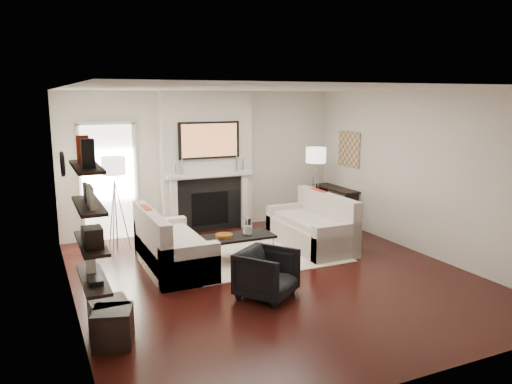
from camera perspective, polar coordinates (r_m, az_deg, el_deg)
name	(u,v)px	position (r m, az deg, el deg)	size (l,w,h in m)	color
room_envelope	(274,185)	(7.09, 2.03, 0.76)	(6.00, 6.00, 6.00)	black
chimney_breast	(207,162)	(9.71, -5.64, 3.46)	(1.80, 0.25, 2.70)	silver
fireplace_surround	(210,205)	(9.73, -5.29, -1.48)	(1.30, 0.02, 1.04)	black
firebox	(210,209)	(9.74, -5.27, -1.89)	(0.75, 0.02, 0.65)	black
mantel_pilaster_l	(174,207)	(9.48, -9.33, -1.72)	(0.12, 0.08, 1.10)	white
mantel_pilaster_r	(244,201)	(9.95, -1.33, -0.98)	(0.12, 0.08, 1.10)	white
mantel_shelf	(210,175)	(9.57, -5.25, 1.97)	(1.70, 0.18, 0.07)	white
tv_body	(209,140)	(9.52, -5.37, 5.92)	(1.20, 0.06, 0.70)	black
tv_screen	(210,140)	(9.49, -5.31, 5.91)	(1.10, 0.01, 0.62)	#BF723F
candlestick_l_tall	(182,167)	(9.39, -8.46, 2.86)	(0.04, 0.04, 0.30)	silver
candlestick_l_short	(175,169)	(9.36, -9.22, 2.63)	(0.04, 0.04, 0.24)	silver
candlestick_r_tall	(237,164)	(9.75, -2.24, 3.27)	(0.04, 0.04, 0.30)	silver
candlestick_r_short	(243,165)	(9.80, -1.54, 3.14)	(0.04, 0.04, 0.24)	silver
hallway_panel	(109,183)	(9.43, -16.50, 0.99)	(0.90, 0.02, 2.10)	white
door_trim_l	(81,185)	(9.35, -19.39, 0.75)	(0.06, 0.06, 2.16)	white
door_trim_r	(135,181)	(9.48, -13.62, 1.20)	(0.06, 0.06, 2.16)	white
door_trim_top	(105,123)	(9.29, -16.84, 7.55)	(1.02, 0.06, 0.06)	white
rug	(257,254)	(8.38, 0.17, -7.11)	(2.60, 2.00, 0.01)	beige
loveseat_left_base	(174,255)	(7.76, -9.33, -7.17)	(0.85, 1.80, 0.42)	#C0B4A8
loveseat_left_back	(152,238)	(7.59, -11.84, -5.17)	(0.18, 1.80, 0.80)	#C0B4A8
loveseat_left_arm_n	(190,266)	(6.99, -7.54, -8.38)	(0.85, 0.18, 0.60)	#C0B4A8
loveseat_left_arm_s	(161,236)	(8.49, -10.82, -5.01)	(0.85, 0.18, 0.60)	#C0B4A8
loveseat_left_cushion	(177,239)	(7.70, -9.03, -5.29)	(0.63, 1.44, 0.10)	#C0B4A8
pillow_left_orange	(147,220)	(7.82, -12.40, -3.17)	(0.10, 0.42, 0.42)	#9E2813
pillow_left_charcoal	(156,230)	(7.26, -11.36, -4.31)	(0.10, 0.40, 0.40)	black
loveseat_right_base	(310,235)	(8.79, 6.22, -4.92)	(0.85, 1.80, 0.42)	#C0B4A8
loveseat_right_back	(327,216)	(8.89, 8.12, -2.69)	(0.18, 1.80, 0.80)	#C0B4A8
loveseat_right_arm_n	(337,242)	(8.11, 9.19, -5.69)	(0.85, 0.18, 0.60)	#C0B4A8
loveseat_right_arm_s	(288,220)	(9.45, 3.71, -3.20)	(0.85, 0.18, 0.60)	#C0B4A8
loveseat_right_cushion	(308,221)	(8.70, 5.98, -3.31)	(0.63, 1.44, 0.10)	#C0B4A8
pillow_right_orange	(318,201)	(9.09, 7.13, -1.05)	(0.10, 0.42, 0.42)	#9E2813
pillow_right_charcoal	(337,208)	(8.60, 9.24, -1.86)	(0.10, 0.40, 0.40)	black
coffee_table	(239,236)	(7.98, -1.96, -5.10)	(1.10, 0.55, 0.04)	black
coffee_leg_nw	(214,257)	(7.67, -4.78, -7.44)	(0.02, 0.02, 0.38)	silver
coffee_leg_ne	(273,249)	(8.05, 1.97, -6.52)	(0.02, 0.02, 0.38)	silver
coffee_leg_sw	(205,249)	(8.06, -5.86, -6.53)	(0.02, 0.02, 0.38)	silver
coffee_leg_se	(261,242)	(8.42, 0.61, -5.71)	(0.02, 0.02, 0.38)	silver
hurricane_glass	(248,226)	(7.99, -0.98, -3.88)	(0.15, 0.15, 0.26)	white
hurricane_candle	(248,230)	(8.01, -0.97, -4.33)	(0.09, 0.09, 0.14)	white
copper_bowl	(224,236)	(7.87, -3.65, -4.99)	(0.28, 0.28, 0.05)	#A9621C
armchair	(267,271)	(6.59, 1.24, -9.06)	(0.68, 0.63, 0.70)	black
lamp_left_post	(116,215)	(8.87, -15.71, -2.53)	(0.02, 0.02, 1.20)	silver
lamp_left_shade	(113,166)	(8.72, -15.99, 2.91)	(0.40, 0.40, 0.30)	white
lamp_left_leg_a	(123,214)	(8.89, -15.01, -2.47)	(0.02, 0.02, 1.25)	silver
lamp_left_leg_b	(112,214)	(8.95, -16.15, -2.43)	(0.02, 0.02, 1.25)	silver
lamp_left_leg_c	(114,216)	(8.77, -15.96, -2.70)	(0.02, 0.02, 1.25)	silver
lamp_right_post	(315,197)	(10.11, 6.76, -0.58)	(0.02, 0.02, 1.20)	silver
lamp_right_shade	(316,155)	(9.97, 6.87, 4.21)	(0.40, 0.40, 0.30)	white
lamp_right_leg_a	(320,197)	(10.16, 7.29, -0.53)	(0.02, 0.02, 1.25)	silver
lamp_right_leg_b	(310,196)	(10.16, 6.21, -0.51)	(0.02, 0.02, 1.25)	silver
lamp_right_leg_c	(315,198)	(10.00, 6.77, -0.71)	(0.02, 0.02, 1.25)	silver
console_top	(336,189)	(10.38, 9.16, 0.39)	(0.35, 1.20, 0.04)	black
console_leg_n	(351,212)	(10.01, 10.85, -2.25)	(0.30, 0.04, 0.71)	black
console_leg_s	(322,201)	(10.90, 7.50, -1.07)	(0.30, 0.04, 0.71)	black
wall_art	(349,149)	(10.21, 10.60, 4.82)	(0.03, 0.70, 0.70)	#9F804F
shelf_bottom	(94,280)	(5.59, -18.07, -9.52)	(0.25, 1.00, 0.04)	black
shelf_lower	(91,243)	(5.46, -18.32, -5.58)	(0.25, 1.00, 0.04)	black
shelf_upper	(89,206)	(5.37, -18.57, -1.47)	(0.25, 1.00, 0.04)	black
shelf_top	(86,167)	(5.30, -18.83, 2.76)	(0.25, 1.00, 0.04)	black
decor_magfile_a	(88,153)	(5.06, -18.66, 4.20)	(0.12, 0.10, 0.28)	black
decor_magfile_b	(83,149)	(5.49, -19.18, 4.66)	(0.12, 0.10, 0.28)	#9E2813
decor_frame_a	(90,197)	(5.15, -18.41, -0.53)	(0.04, 0.30, 0.22)	white
decor_frame_b	(86,192)	(5.52, -18.85, -0.02)	(0.04, 0.22, 0.18)	black
decor_wine_rack	(93,237)	(5.24, -18.14, -4.92)	(0.18, 0.25, 0.20)	black
decor_box_small	(89,232)	(5.62, -18.59, -4.32)	(0.15, 0.12, 0.12)	black
decor_books	(95,281)	(5.42, -17.89, -9.66)	(0.14, 0.20, 0.05)	black
decor_box_tall	(91,264)	(5.74, -18.39, -7.83)	(0.10, 0.10, 0.18)	white
clock_rim	(62,164)	(7.20, -21.25, 2.99)	(0.34, 0.34, 0.04)	black
clock_face	(64,164)	(7.20, -21.05, 3.01)	(0.29, 0.29, 0.01)	white
ottoman_near	(109,317)	(5.89, -16.43, -13.58)	(0.40, 0.40, 0.40)	black
ottoman_far	(113,327)	(5.66, -16.03, -14.60)	(0.40, 0.40, 0.40)	black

